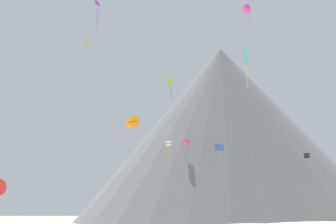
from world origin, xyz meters
name	(u,v)px	position (x,y,z in m)	size (l,w,h in m)	color
rock_massif	(231,139)	(15.25, 77.01, 21.18)	(83.92, 83.92, 46.73)	slate
kite_rainbow_mid	(187,142)	(3.18, 53.10, 16.49)	(1.40, 1.42, 3.50)	#E5668C
kite_magenta_high	(248,9)	(12.14, 27.33, 32.94)	(1.56, 1.28, 3.02)	#D1339E
kite_gold_high	(87,46)	(-17.00, 46.97, 35.03)	(0.32, 0.94, 1.57)	gold
kite_orange_low	(133,122)	(-4.33, 18.99, 13.42)	(1.83, 1.79, 1.58)	orange
kite_cyan_mid	(247,56)	(10.34, 19.56, 22.24)	(0.87, 2.16, 5.38)	#33BCDB
kite_white_mid	(168,144)	(-0.37, 43.51, 14.58)	(1.07, 1.09, 3.98)	white
kite_black_low	(307,155)	(26.21, 49.20, 13.11)	(1.30, 1.32, 1.14)	black
kite_violet_high	(97,7)	(-12.57, 34.39, 37.20)	(0.87, 0.98, 5.19)	purple
kite_blue_mid	(219,147)	(9.14, 46.69, 14.34)	(1.72, 1.73, 3.72)	blue
kite_lime_high	(171,82)	(-0.04, 47.84, 27.72)	(1.44, 1.51, 4.23)	#8CD133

